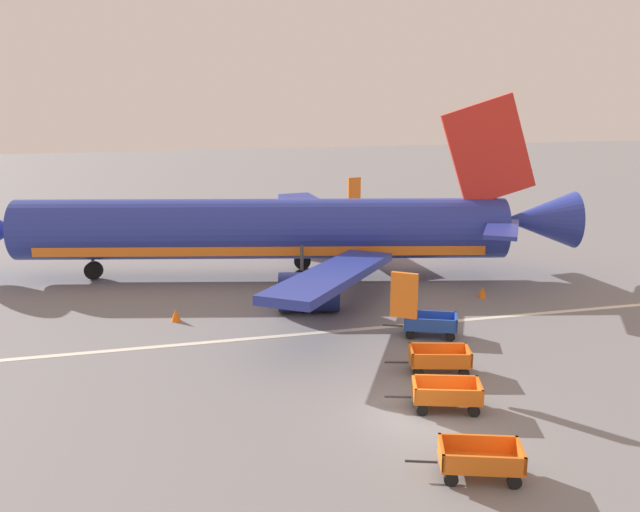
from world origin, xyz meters
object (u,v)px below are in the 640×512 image
Objects in this scene: baggage_cart_nearest at (480,459)px; traffic_cone_mid_apron at (176,315)px; traffic_cone_by_carts at (400,303)px; baggage_cart_fourth_in_row at (430,324)px; traffic_cone_near_plane at (482,292)px; airplane at (278,230)px; baggage_cart_second_in_row at (446,394)px; baggage_cart_third_in_row at (439,359)px.

traffic_cone_mid_apron is at bearing 116.46° from baggage_cart_nearest.
traffic_cone_mid_apron is at bearing 175.90° from traffic_cone_by_carts.
traffic_cone_by_carts is at bearing 88.96° from baggage_cart_fourth_in_row.
baggage_cart_nearest is 5.70× the size of traffic_cone_near_plane.
baggage_cart_nearest is at bearing -101.94° from traffic_cone_by_carts.
airplane reaches higher than baggage_cart_nearest.
baggage_cart_fourth_in_row reaches higher than traffic_cone_near_plane.
baggage_cart_second_in_row is 5.34× the size of traffic_cone_mid_apron.
baggage_cart_third_in_row is 5.95× the size of traffic_cone_by_carts.
traffic_cone_near_plane is at bearing 8.31° from traffic_cone_by_carts.
baggage_cart_third_in_row is at bearing -125.95° from traffic_cone_near_plane.
baggage_cart_nearest is 5.92× the size of traffic_cone_by_carts.
baggage_cart_nearest is 19.00m from traffic_cone_near_plane.
baggage_cart_fourth_in_row is at bearing -136.47° from traffic_cone_near_plane.
baggage_cart_second_in_row is at bearing -102.20° from traffic_cone_by_carts.
baggage_cart_third_in_row is at bearing -99.45° from traffic_cone_by_carts.
airplane reaches higher than baggage_cart_second_in_row.
baggage_cart_second_in_row is 1.01× the size of baggage_cart_fourth_in_row.
baggage_cart_third_in_row and baggage_cart_fourth_in_row have the same top height.
traffic_cone_by_carts is (-5.28, -0.77, -0.01)m from traffic_cone_near_plane.
traffic_cone_near_plane is (10.51, -6.81, -2.74)m from airplane.
baggage_cart_second_in_row is 1.00× the size of baggage_cart_third_in_row.
baggage_cart_third_in_row is at bearing -41.65° from traffic_cone_mid_apron.
airplane is at bearing 45.47° from traffic_cone_mid_apron.
airplane is 61.39× the size of traffic_cone_by_carts.
baggage_cart_fourth_in_row is 4.33m from traffic_cone_by_carts.
traffic_cone_by_carts is (5.23, -7.58, -2.75)m from airplane.
traffic_cone_near_plane is (6.68, 9.21, -0.29)m from baggage_cart_third_in_row.
airplane is 55.20× the size of traffic_cone_mid_apron.
baggage_cart_second_in_row is 3.37m from baggage_cart_third_in_row.
traffic_cone_mid_apron is (-10.45, 9.29, -0.26)m from baggage_cart_third_in_row.
airplane is at bearing 113.41° from baggage_cart_fourth_in_row.
baggage_cart_nearest and baggage_cart_second_in_row have the same top height.
airplane is at bearing 147.04° from traffic_cone_near_plane.
baggage_cart_second_in_row reaches higher than traffic_cone_by_carts.
baggage_cart_nearest and baggage_cart_fourth_in_row have the same top height.
baggage_cart_third_in_row is (3.83, -16.03, -2.45)m from airplane.
baggage_cart_second_in_row is (2.72, -19.21, -2.45)m from airplane.
baggage_cart_nearest is at bearing -85.61° from airplane.
traffic_cone_by_carts is at bearing -55.41° from airplane.
baggage_cart_fourth_in_row is (5.15, -11.90, -2.45)m from airplane.
baggage_cart_third_in_row is (2.00, 7.68, 0.00)m from baggage_cart_nearest.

